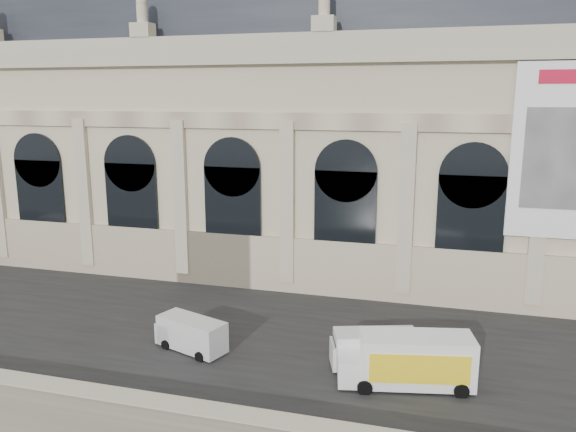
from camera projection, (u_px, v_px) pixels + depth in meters
name	position (u px, v px, depth m)	size (l,w,h in m)	color
quay	(310.00, 278.00, 63.01)	(160.00, 70.00, 6.00)	gray
street	(247.00, 325.00, 42.59)	(160.00, 24.00, 0.06)	#2D2D2D
parapet	(162.00, 411.00, 29.83)	(160.00, 1.40, 1.21)	gray
museum	(245.00, 129.00, 57.19)	(69.00, 18.70, 29.10)	beige
van_b	(189.00, 333.00, 38.27)	(5.47, 3.50, 2.28)	silver
van_c	(370.00, 349.00, 35.69)	(5.78, 3.58, 2.41)	silver
box_truck	(408.00, 361.00, 33.35)	(8.29, 4.10, 3.20)	white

